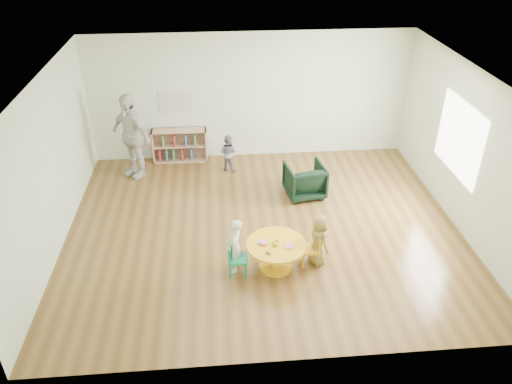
% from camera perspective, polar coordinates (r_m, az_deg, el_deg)
% --- Properties ---
extents(room, '(7.10, 7.00, 2.80)m').
position_cam_1_polar(room, '(8.12, 1.06, 6.87)').
color(room, brown).
rests_on(room, ground).
extents(activity_table, '(0.96, 0.96, 0.52)m').
position_cam_1_polar(activity_table, '(7.97, 2.31, -6.78)').
color(activity_table, gold).
rests_on(activity_table, ground).
extents(kid_chair_left, '(0.31, 0.31, 0.58)m').
position_cam_1_polar(kid_chair_left, '(7.87, -2.43, -7.50)').
color(kid_chair_left, '#188760').
rests_on(kid_chair_left, ground).
extents(kid_chair_right, '(0.30, 0.30, 0.54)m').
position_cam_1_polar(kid_chair_right, '(8.15, 6.41, -6.36)').
color(kid_chair_right, gold).
rests_on(kid_chair_right, ground).
extents(bookshelf, '(1.20, 0.30, 0.75)m').
position_cam_1_polar(bookshelf, '(11.34, -8.75, 5.32)').
color(bookshelf, tan).
rests_on(bookshelf, ground).
extents(alphabet_poster, '(0.74, 0.01, 0.54)m').
position_cam_1_polar(alphabet_poster, '(11.08, -9.06, 10.19)').
color(alphabet_poster, silver).
rests_on(alphabet_poster, ground).
extents(armchair, '(0.83, 0.84, 0.68)m').
position_cam_1_polar(armchair, '(9.90, 5.59, 1.35)').
color(armchair, black).
rests_on(armchair, ground).
extents(child_left, '(0.30, 0.38, 0.94)m').
position_cam_1_polar(child_left, '(7.84, -2.42, -6.20)').
color(child_left, silver).
rests_on(child_left, ground).
extents(child_right, '(0.43, 0.51, 0.90)m').
position_cam_1_polar(child_right, '(8.07, 7.17, -5.46)').
color(child_right, gold).
rests_on(child_right, ground).
extents(toddler, '(0.50, 0.46, 0.83)m').
position_cam_1_polar(toddler, '(10.78, -3.22, 4.49)').
color(toddler, '#171C39').
rests_on(toddler, ground).
extents(adult_caretaker, '(1.09, 1.03, 1.81)m').
position_cam_1_polar(adult_caretaker, '(10.68, -14.06, 6.24)').
color(adult_caretaker, beige).
rests_on(adult_caretaker, ground).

